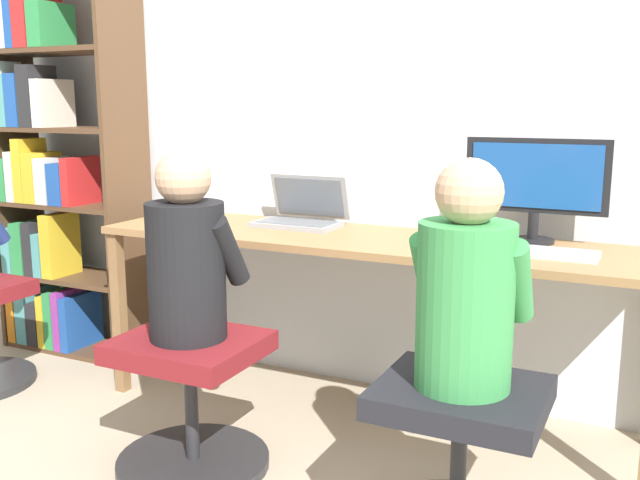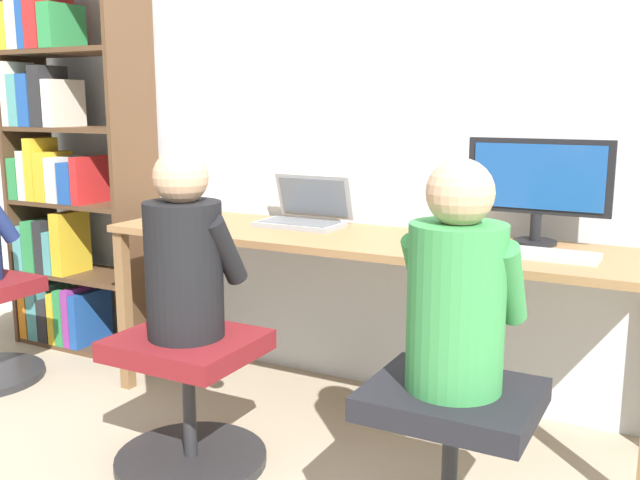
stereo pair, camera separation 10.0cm
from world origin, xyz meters
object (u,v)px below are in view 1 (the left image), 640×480
at_px(keyboard, 530,251).
at_px(person_at_monitor, 466,288).
at_px(laptop, 301,215).
at_px(office_chair_left, 459,457).
at_px(office_chair_right, 191,398).
at_px(person_at_laptop, 187,255).
at_px(desktop_monitor, 535,184).
at_px(bookshelf, 51,175).

xyz_separation_m(keyboard, person_at_monitor, (-0.07, -0.61, 0.00)).
relative_size(laptop, office_chair_left, 0.68).
height_order(laptop, person_at_monitor, person_at_monitor).
xyz_separation_m(laptop, office_chair_right, (-0.02, -0.80, -0.54)).
height_order(person_at_monitor, person_at_laptop, person_at_monitor).
height_order(laptop, keyboard, laptop).
height_order(desktop_monitor, keyboard, desktop_monitor).
height_order(laptop, office_chair_left, laptop).
relative_size(office_chair_right, person_at_laptop, 0.83).
distance_m(office_chair_left, office_chair_right, 0.96).
relative_size(desktop_monitor, office_chair_right, 0.98).
height_order(laptop, person_at_laptop, person_at_laptop).
bearing_deg(office_chair_right, person_at_laptop, 90.00).
relative_size(keyboard, office_chair_right, 0.84).
bearing_deg(keyboard, laptop, 169.56).
distance_m(office_chair_right, person_at_laptop, 0.51).
distance_m(desktop_monitor, office_chair_left, 1.11).
xyz_separation_m(keyboard, office_chair_right, (-1.03, -0.61, -0.51)).
height_order(office_chair_left, bookshelf, bookshelf).
bearing_deg(laptop, desktop_monitor, 2.71).
bearing_deg(person_at_monitor, office_chair_right, 179.99).
bearing_deg(bookshelf, person_at_laptop, -27.91).
bearing_deg(keyboard, desktop_monitor, 98.15).
bearing_deg(office_chair_right, bookshelf, 151.94).
xyz_separation_m(desktop_monitor, bookshelf, (-2.40, -0.10, -0.06)).
bearing_deg(person_at_monitor, desktop_monitor, 87.55).
xyz_separation_m(keyboard, office_chair_left, (-0.07, -0.62, -0.51)).
bearing_deg(office_chair_right, desktop_monitor, 40.18).
distance_m(desktop_monitor, person_at_monitor, 0.87).
relative_size(person_at_monitor, person_at_laptop, 1.01).
bearing_deg(bookshelf, person_at_monitor, -17.51).
relative_size(office_chair_right, person_at_monitor, 0.83).
bearing_deg(office_chair_left, bookshelf, 162.39).
xyz_separation_m(office_chair_left, person_at_monitor, (0.00, 0.00, 0.51)).
xyz_separation_m(keyboard, bookshelf, (-2.43, 0.13, 0.15)).
bearing_deg(bookshelf, keyboard, -3.12).
xyz_separation_m(desktop_monitor, office_chair_right, (-1.00, -0.84, -0.72)).
bearing_deg(person_at_laptop, desktop_monitor, 40.03).
bearing_deg(bookshelf, office_chair_left, -17.61).
relative_size(laptop, person_at_laptop, 0.56).
bearing_deg(laptop, keyboard, -10.44).
distance_m(desktop_monitor, person_at_laptop, 1.32).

